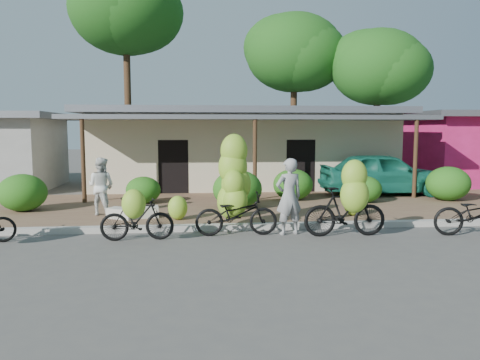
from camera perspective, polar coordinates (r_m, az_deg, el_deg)
The scene contains 26 objects.
ground at distance 9.93m, azimuth 6.33°, elevation -8.40°, with size 100.00×100.00×0.00m, color #514E4B.
sidewalk at distance 14.74m, azimuth 2.36°, elevation -3.31°, with size 60.00×6.00×0.12m, color #7E6244.
curb at distance 11.82m, azimuth 4.35°, elevation -5.63°, with size 60.00×0.25×0.15m, color #A8A399.
shop_main at distance 20.44m, azimuth 0.11°, elevation 4.05°, with size 13.00×8.50×3.35m.
shop_pink at distance 23.92m, azimuth 26.05°, elevation 3.61°, with size 6.00×6.00×3.25m.
tree_far_center at distance 26.52m, azimuth -14.18°, elevation 19.63°, with size 5.83×5.76×10.94m.
tree_center_right at distance 26.89m, azimuth 6.18°, elevation 15.33°, with size 5.47×5.37×8.82m.
tree_near_right at distance 25.96m, azimuth 16.00°, elevation 13.26°, with size 5.02×4.89×7.65m.
hedge_0 at distance 14.97m, azimuth -25.00°, elevation -1.40°, with size 1.39×1.25×1.09m, color #2B5D15.
hedge_1 at distance 15.32m, azimuth -11.71°, elevation -1.20°, with size 1.11×1.00×0.87m, color #2B5D15.
hedge_2 at distance 14.07m, azimuth -0.31°, elevation -1.11°, with size 1.49×1.34×1.16m, color #2B5D15.
hedge_3 at distance 15.81m, azimuth 6.47°, elevation -0.55°, with size 1.34×1.21×1.05m, color #2B5D15.
hedge_4 at distance 15.72m, azimuth 14.97°, elevation -1.11°, with size 1.11×1.00×0.86m, color #2B5D15.
hedge_5 at distance 17.10m, azimuth 24.03°, elevation -0.40°, with size 1.46×1.31×1.14m, color #2B5D15.
bike_left at distance 10.68m, azimuth -12.50°, elevation -4.39°, with size 1.65×1.12×1.25m.
bike_center at distance 11.23m, azimuth -0.62°, elevation -1.76°, with size 1.94×1.21×2.39m.
bike_right at distance 11.01m, azimuth 12.96°, elevation -3.02°, with size 1.94×1.20×1.84m.
bike_far_right at distance 12.29m, azimuth 27.04°, elevation -3.70°, with size 2.11×1.08×1.05m.
loose_banana_a at distance 12.43m, azimuth -7.60°, elevation -3.37°, with size 0.51×0.43×0.64m, color #8FC932.
loose_banana_b at distance 12.69m, azimuth -0.59°, elevation -2.94°, with size 0.57×0.49×0.72m, color #8FC932.
loose_banana_c at distance 13.30m, azimuth 13.63°, elevation -2.85°, with size 0.52×0.44×0.65m, color #8FC932.
sack_near at distance 12.92m, azimuth -11.83°, elevation -3.85°, with size 0.85×0.40×0.30m, color beige.
sack_far at distance 12.92m, azimuth -14.23°, elevation -3.95°, with size 0.75×0.38×0.28m, color beige.
vendor at distance 11.13m, azimuth 5.97°, elevation -2.02°, with size 0.66×0.44×1.82m, color gray.
bystander at distance 13.55m, azimuth -16.57°, elevation -0.72°, with size 0.78×0.61×1.60m, color silver.
teal_van at distance 17.76m, azimuth 17.04°, elevation 0.76°, with size 1.82×4.53×1.54m, color #176852.
Camera 1 is at (-1.99, -9.40, 2.50)m, focal length 35.00 mm.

